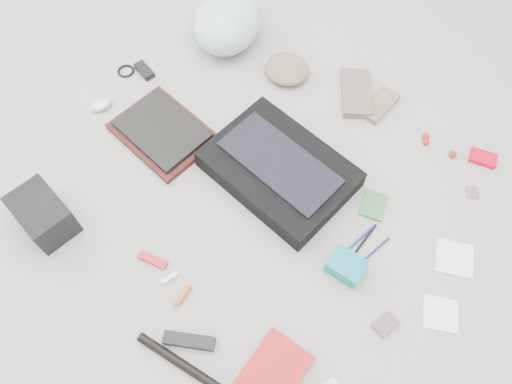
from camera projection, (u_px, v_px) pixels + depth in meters
The scene contains 32 objects.
ground_plane at pixel (256, 199), 1.77m from camera, with size 4.00×4.00×0.00m, color gray.
messenger_bag at pixel (279, 169), 1.78m from camera, with size 0.50×0.36×0.08m, color black.
bag_flap at pixel (280, 162), 1.74m from camera, with size 0.43×0.20×0.01m, color black.
laptop_sleeve at pixel (163, 133), 1.90m from camera, with size 0.36×0.27×0.02m, color #421815.
laptop at pixel (162, 129), 1.88m from camera, with size 0.32×0.23×0.02m, color black.
bike_helmet at pixel (227, 21), 2.06m from camera, with size 0.28×0.35×0.21m, color #ACDDDE.
beanie at pixel (287, 69), 2.03m from camera, with size 0.18×0.17×0.06m, color #7A6757.
mitten_left at pixel (356, 93), 1.98m from camera, with size 0.11×0.23×0.03m, color #6C5E57.
mitten_right at pixel (379, 105), 1.96m from camera, with size 0.09×0.17×0.03m, color #7B6256.
power_brick at pixel (144, 71), 2.05m from camera, with size 0.09×0.04×0.03m, color black.
cable_coil at pixel (126, 71), 2.06m from camera, with size 0.07×0.07×0.01m, color black.
mouse at pixel (101, 105), 1.96m from camera, with size 0.05×0.09×0.03m, color silver.
camera_bag at pixel (43, 215), 1.67m from camera, with size 0.20×0.14×0.13m, color black.
multitool at pixel (153, 260), 1.65m from camera, with size 0.10×0.03×0.02m, color maroon.
toiletry_tube_white at pixel (169, 278), 1.62m from camera, with size 0.02×0.02×0.06m, color white.
toiletry_tube_orange at pixel (183, 295), 1.59m from camera, with size 0.02×0.02×0.08m, color #C5541B.
u_lock at pixel (189, 341), 1.52m from camera, with size 0.16×0.04×0.03m, color black.
bike_pump at pixel (181, 364), 1.49m from camera, with size 0.03×0.03×0.31m, color black.
book_red at pixel (271, 375), 1.47m from camera, with size 0.16×0.23×0.02m, color red.
notepad at pixel (373, 205), 1.75m from camera, with size 0.08×0.11×0.01m, color #366D3F.
pen_blue at pixel (361, 238), 1.69m from camera, with size 0.01×0.01×0.14m, color #141999.
pen_black at pixel (364, 241), 1.69m from camera, with size 0.01×0.01×0.16m, color black.
pen_navy at pixel (376, 250), 1.67m from camera, with size 0.01×0.01×0.14m, color navy.
accordion_wallet at pixel (346, 266), 1.62m from camera, with size 0.11×0.09×0.06m, color #0A7F96.
card_deck at pixel (385, 324), 1.55m from camera, with size 0.05×0.07×0.01m, color #775064.
napkin_top at pixel (455, 258), 1.66m from camera, with size 0.12×0.12×0.01m, color white.
napkin_bottom at pixel (441, 314), 1.57m from camera, with size 0.11×0.11×0.01m, color white.
lollipop_a at pixel (426, 136), 1.89m from camera, with size 0.03×0.03×0.03m, color #9E2B1A.
lollipop_b at pixel (426, 142), 1.88m from camera, with size 0.02×0.02×0.02m, color red.
lollipop_c at pixel (453, 154), 1.85m from camera, with size 0.03×0.03×0.03m, color maroon.
altoids_tin at pixel (483, 158), 1.84m from camera, with size 0.10×0.06×0.02m, color red.
stamp_sheet at pixel (472, 192), 1.78m from camera, with size 0.04×0.05×0.00m, color #74536A.
Camera 1 is at (0.44, -0.71, 1.56)m, focal length 35.00 mm.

